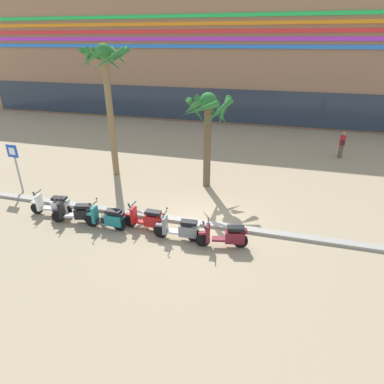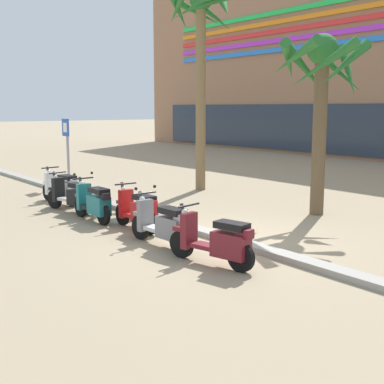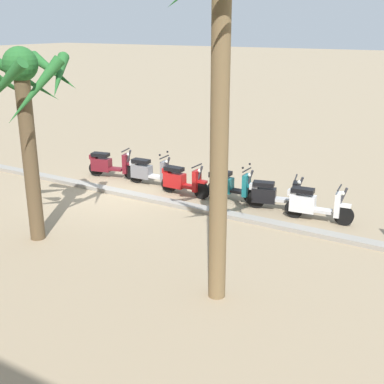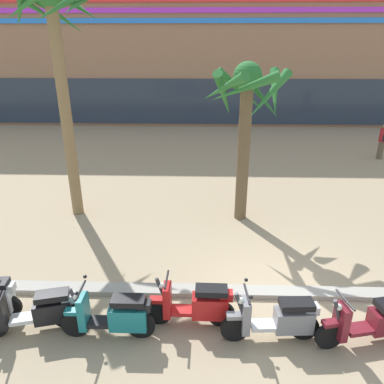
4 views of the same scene
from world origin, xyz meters
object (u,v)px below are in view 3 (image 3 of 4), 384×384
at_px(scooter_teal_lead_nearest, 229,185).
at_px(scooter_grey_tail_end, 149,172).
at_px(scooter_maroon_gap_after_mid, 109,165).
at_px(scooter_white_far_back, 313,204).
at_px(scooter_black_mid_rear, 274,195).
at_px(scooter_red_second_in_line, 181,181).
at_px(palm_tree_near_sign, 221,26).
at_px(palm_tree_mid_walkway, 25,98).

bearing_deg(scooter_teal_lead_nearest, scooter_grey_tail_end, 0.49).
relative_size(scooter_grey_tail_end, scooter_maroon_gap_after_mid, 0.98).
distance_m(scooter_white_far_back, scooter_maroon_gap_after_mid, 7.39).
bearing_deg(scooter_black_mid_rear, scooter_red_second_in_line, 4.71).
bearing_deg(scooter_red_second_in_line, scooter_black_mid_rear, -175.29).
bearing_deg(palm_tree_near_sign, scooter_black_mid_rear, -79.70).
bearing_deg(palm_tree_near_sign, palm_tree_mid_walkway, -2.32).
relative_size(scooter_white_far_back, scooter_red_second_in_line, 1.07).
xyz_separation_m(scooter_black_mid_rear, scooter_grey_tail_end, (4.44, -0.08, 0.01)).
height_order(scooter_white_far_back, scooter_red_second_in_line, same).
distance_m(scooter_white_far_back, palm_tree_mid_walkway, 7.80).
distance_m(scooter_teal_lead_nearest, scooter_maroon_gap_after_mid, 4.66).
bearing_deg(scooter_teal_lead_nearest, scooter_black_mid_rear, 175.75).
distance_m(scooter_white_far_back, scooter_grey_tail_end, 5.70).
relative_size(scooter_red_second_in_line, scooter_grey_tail_end, 0.96).
relative_size(scooter_grey_tail_end, palm_tree_mid_walkway, 0.39).
xyz_separation_m(scooter_grey_tail_end, palm_tree_near_sign, (-5.38, 5.22, 4.60)).
bearing_deg(scooter_black_mid_rear, scooter_maroon_gap_after_mid, -0.81).
height_order(scooter_white_far_back, palm_tree_mid_walkway, palm_tree_mid_walkway).
bearing_deg(scooter_teal_lead_nearest, scooter_maroon_gap_after_mid, 0.29).
bearing_deg(scooter_grey_tail_end, palm_tree_near_sign, 135.85).
xyz_separation_m(scooter_white_far_back, palm_tree_near_sign, (0.31, 4.89, 4.59)).
relative_size(scooter_red_second_in_line, palm_tree_mid_walkway, 0.37).
xyz_separation_m(scooter_white_far_back, scooter_teal_lead_nearest, (2.72, -0.36, -0.00)).
xyz_separation_m(scooter_black_mid_rear, palm_tree_near_sign, (-0.93, 5.14, 4.61)).
height_order(scooter_black_mid_rear, scooter_red_second_in_line, same).
bearing_deg(palm_tree_mid_walkway, palm_tree_near_sign, 177.68).
bearing_deg(scooter_black_mid_rear, scooter_grey_tail_end, -1.09).
distance_m(scooter_teal_lead_nearest, palm_tree_mid_walkway, 6.48).
xyz_separation_m(scooter_grey_tail_end, palm_tree_mid_walkway, (-0.21, 5.01, 3.01)).
height_order(scooter_black_mid_rear, palm_tree_mid_walkway, palm_tree_mid_walkway).
bearing_deg(scooter_teal_lead_nearest, palm_tree_near_sign, 114.68).
bearing_deg(scooter_white_far_back, scooter_black_mid_rear, -11.38).
relative_size(scooter_red_second_in_line, palm_tree_near_sign, 0.26).
bearing_deg(scooter_white_far_back, palm_tree_mid_walkway, 40.47).
bearing_deg(scooter_red_second_in_line, scooter_maroon_gap_after_mid, -5.96).
distance_m(scooter_black_mid_rear, palm_tree_mid_walkway, 7.17).
bearing_deg(scooter_black_mid_rear, scooter_white_far_back, 168.62).
bearing_deg(scooter_maroon_gap_after_mid, scooter_white_far_back, 177.39).
distance_m(scooter_red_second_in_line, scooter_maroon_gap_after_mid, 3.19).
distance_m(scooter_white_far_back, palm_tree_near_sign, 6.71).
height_order(scooter_red_second_in_line, palm_tree_mid_walkway, palm_tree_mid_walkway).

